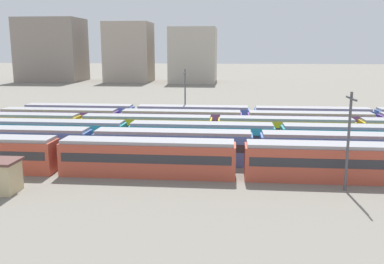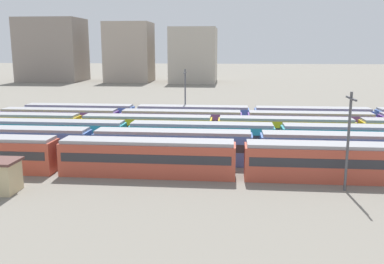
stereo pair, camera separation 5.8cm
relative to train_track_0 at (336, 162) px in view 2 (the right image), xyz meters
name	(u,v)px [view 2 (the right image)]	position (x,y,z in m)	size (l,w,h in m)	color
ground_plane	(64,144)	(-33.13, 13.00, -1.90)	(600.00, 600.00, 0.00)	slate
train_track_0	(336,162)	(0.00, 0.00, 0.00)	(93.60, 3.06, 3.75)	#BC4C38
train_track_1	(173,146)	(-17.00, 5.20, 0.00)	(55.80, 3.06, 3.75)	#4C70BC
train_track_2	(356,140)	(4.80, 10.40, 0.00)	(93.60, 3.06, 3.75)	teal
train_track_3	(285,131)	(-3.17, 15.60, 0.00)	(93.60, 3.06, 3.75)	yellow
train_track_4	(376,126)	(10.45, 20.80, 0.00)	(112.50, 3.06, 3.75)	#6B429E
train_track_5	(374,120)	(11.70, 26.00, 0.00)	(112.50, 3.06, 3.75)	#4C70BC
catenary_pole_0	(348,136)	(0.17, -2.99, 3.20)	(0.24, 3.20, 9.14)	#4C4C51
catenary_pole_1	(185,94)	(-18.19, 28.73, 3.38)	(0.24, 3.20, 9.49)	#4C4C51
distant_building_0	(52,50)	(-81.20, 122.15, 10.21)	(23.87, 18.04, 24.22)	gray
distant_building_1	(129,52)	(-50.28, 122.15, 9.35)	(17.12, 15.81, 22.51)	#A89989
distant_building_2	(194,55)	(-25.24, 122.15, 8.28)	(17.01, 21.95, 20.36)	#B2A899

